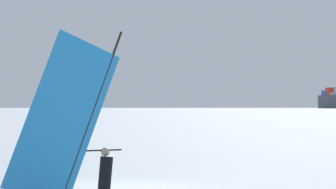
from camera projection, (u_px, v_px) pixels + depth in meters
ground_plane at (127, 187)px, 22.36m from camera, size 4000.00×4000.00×0.00m
windsurfer at (85, 149)px, 19.10m from camera, size 2.89×3.46×4.43m
channel_buoy at (42, 124)px, 62.18m from camera, size 1.17×1.17×1.96m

